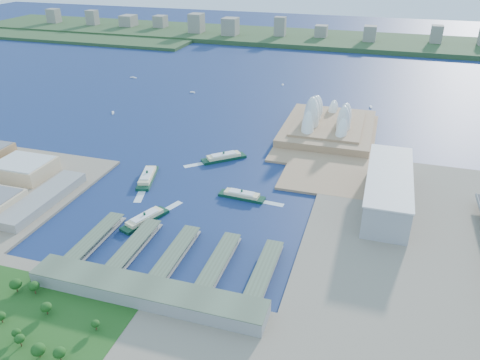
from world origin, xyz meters
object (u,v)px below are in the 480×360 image
(toaster_building, at_px, (388,189))
(ferry_d, at_px, (242,194))
(opera_house, at_px, (330,112))
(ferry_a, at_px, (147,175))
(ferry_c, at_px, (145,217))
(ferry_b, at_px, (224,156))

(toaster_building, relative_size, ferry_d, 2.91)
(opera_house, distance_m, ferry_a, 291.60)
(ferry_a, bearing_deg, opera_house, 34.19)
(toaster_building, bearing_deg, opera_house, 114.23)
(ferry_a, relative_size, ferry_c, 1.09)
(opera_house, xyz_separation_m, ferry_a, (-189.35, -220.21, -26.21))
(ferry_c, bearing_deg, ferry_b, -78.65)
(opera_house, distance_m, toaster_building, 219.62)
(ferry_b, xyz_separation_m, ferry_d, (52.90, -91.13, -0.62))
(ferry_a, distance_m, ferry_d, 123.55)
(toaster_building, xyz_separation_m, ferry_b, (-209.05, 61.62, -14.85))
(toaster_building, height_order, ferry_d, toaster_building)
(opera_house, bearing_deg, ferry_a, -130.69)
(opera_house, height_order, toaster_building, opera_house)
(opera_house, relative_size, ferry_c, 3.20)
(opera_house, relative_size, ferry_a, 2.94)
(ferry_a, relative_size, ferry_d, 1.15)
(opera_house, bearing_deg, ferry_b, -130.71)
(toaster_building, distance_m, ferry_b, 218.45)
(opera_house, xyz_separation_m, toaster_building, (90.00, -200.00, -11.50))
(opera_house, distance_m, ferry_b, 184.43)
(opera_house, relative_size, toaster_building, 1.16)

